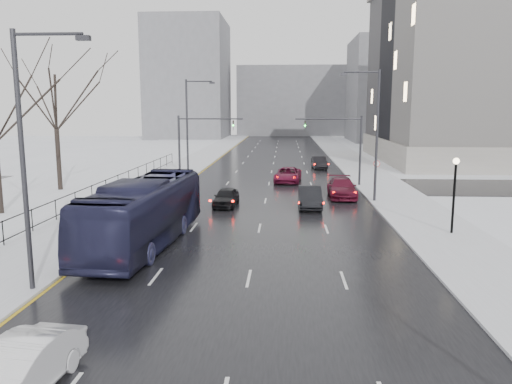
% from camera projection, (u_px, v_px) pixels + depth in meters
% --- Properties ---
extents(road, '(16.00, 150.00, 0.04)m').
position_uv_depth(road, '(272.00, 170.00, 58.55)').
color(road, black).
rests_on(road, ground).
extents(cross_road, '(130.00, 10.00, 0.04)m').
position_uv_depth(cross_road, '(269.00, 185.00, 46.74)').
color(cross_road, black).
rests_on(cross_road, ground).
extents(sidewalk_left, '(5.00, 150.00, 0.16)m').
position_uv_depth(sidewalk_left, '(184.00, 169.00, 59.14)').
color(sidewalk_left, silver).
rests_on(sidewalk_left, ground).
extents(sidewalk_right, '(5.00, 150.00, 0.16)m').
position_uv_depth(sidewalk_right, '(362.00, 170.00, 57.94)').
color(sidewalk_right, silver).
rests_on(sidewalk_right, ground).
extents(park_strip, '(14.00, 150.00, 0.12)m').
position_uv_depth(park_strip, '(105.00, 168.00, 59.68)').
color(park_strip, white).
rests_on(park_strip, ground).
extents(tree_park_d, '(8.75, 8.75, 12.50)m').
position_uv_depth(tree_park_d, '(1.00, 215.00, 33.97)').
color(tree_park_d, black).
rests_on(tree_park_d, ground).
extents(tree_park_e, '(9.45, 9.45, 13.50)m').
position_uv_depth(tree_park_e, '(61.00, 191.00, 43.84)').
color(tree_park_e, black).
rests_on(tree_park_e, ground).
extents(iron_fence, '(0.06, 70.00, 1.30)m').
position_uv_depth(iron_fence, '(40.00, 215.00, 29.61)').
color(iron_fence, black).
rests_on(iron_fence, sidewalk_left).
extents(streetlight_r_mid, '(2.95, 0.25, 10.00)m').
position_uv_depth(streetlight_r_mid, '(374.00, 129.00, 37.47)').
color(streetlight_r_mid, '#2D2D33').
rests_on(streetlight_r_mid, ground).
extents(streetlight_l_near, '(2.95, 0.25, 10.00)m').
position_uv_depth(streetlight_l_near, '(28.00, 150.00, 18.71)').
color(streetlight_l_near, '#2D2D33').
rests_on(streetlight_l_near, ground).
extents(streetlight_l_far, '(2.95, 0.25, 10.00)m').
position_uv_depth(streetlight_l_far, '(189.00, 124.00, 50.21)').
color(streetlight_l_far, '#2D2D33').
rests_on(streetlight_l_far, ground).
extents(lamppost_r_mid, '(0.36, 0.36, 4.28)m').
position_uv_depth(lamppost_r_mid, '(455.00, 185.00, 27.90)').
color(lamppost_r_mid, black).
rests_on(lamppost_r_mid, sidewalk_right).
extents(mast_signal_right, '(6.10, 0.33, 6.50)m').
position_uv_depth(mast_signal_right, '(349.00, 142.00, 45.64)').
color(mast_signal_right, '#2D2D33').
rests_on(mast_signal_right, ground).
extents(mast_signal_left, '(6.10, 0.33, 6.50)m').
position_uv_depth(mast_signal_left, '(190.00, 141.00, 46.47)').
color(mast_signal_left, '#2D2D33').
rests_on(mast_signal_left, ground).
extents(no_uturn_sign, '(0.60, 0.06, 2.70)m').
position_uv_depth(no_uturn_sign, '(377.00, 167.00, 41.90)').
color(no_uturn_sign, '#2D2D33').
rests_on(no_uturn_sign, sidewalk_right).
extents(bldg_far_right, '(24.00, 20.00, 22.00)m').
position_uv_depth(bldg_far_right, '(406.00, 91.00, 109.28)').
color(bldg_far_right, slate).
rests_on(bldg_far_right, ground).
extents(bldg_far_left, '(18.00, 22.00, 28.00)m').
position_uv_depth(bldg_far_left, '(189.00, 80.00, 121.48)').
color(bldg_far_left, slate).
rests_on(bldg_far_left, ground).
extents(bldg_far_center, '(30.00, 18.00, 18.00)m').
position_uv_depth(bldg_far_center, '(295.00, 101.00, 135.59)').
color(bldg_far_center, slate).
rests_on(bldg_far_center, ground).
extents(sedan_left_near, '(1.91, 4.36, 1.39)m').
position_uv_depth(sedan_left_near, '(19.00, 370.00, 12.39)').
color(sedan_left_near, white).
rests_on(sedan_left_near, road).
extents(bus, '(3.72, 12.76, 3.51)m').
position_uv_depth(bus, '(145.00, 212.00, 26.02)').
color(bus, '#20203F').
rests_on(bus, road).
extents(sedan_center_near, '(1.82, 4.08, 1.37)m').
position_uv_depth(sedan_center_near, '(226.00, 197.00, 36.57)').
color(sedan_center_near, black).
rests_on(sedan_center_near, road).
extents(sedan_right_near, '(1.62, 4.64, 1.53)m').
position_uv_depth(sedan_right_near, '(310.00, 197.00, 36.07)').
color(sedan_right_near, black).
rests_on(sedan_right_near, road).
extents(sedan_right_cross, '(2.89, 5.38, 1.44)m').
position_uv_depth(sedan_right_cross, '(288.00, 175.00, 48.57)').
color(sedan_right_cross, maroon).
rests_on(sedan_right_cross, road).
extents(sedan_right_far, '(2.27, 5.39, 1.55)m').
position_uv_depth(sedan_right_far, '(342.00, 188.00, 40.25)').
color(sedan_right_far, '#530E22').
rests_on(sedan_right_far, road).
extents(sedan_right_distant, '(1.82, 4.45, 1.43)m').
position_uv_depth(sedan_right_distant, '(319.00, 163.00, 59.52)').
color(sedan_right_distant, black).
rests_on(sedan_right_distant, road).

